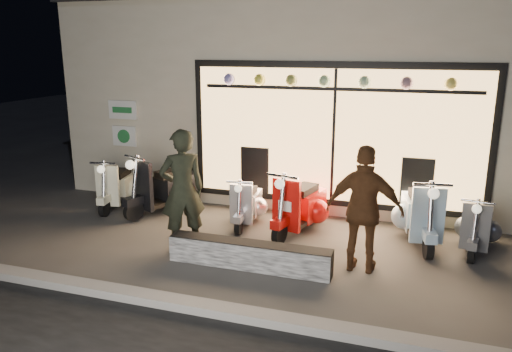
{
  "coord_description": "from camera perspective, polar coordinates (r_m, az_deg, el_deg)",
  "views": [
    {
      "loc": [
        2.24,
        -6.99,
        3.16
      ],
      "look_at": [
        -0.25,
        0.6,
        1.05
      ],
      "focal_mm": 35.0,
      "sensor_mm": 36.0,
      "label": 1
    }
  ],
  "objects": [
    {
      "name": "man",
      "position": [
        7.85,
        -8.42,
        -1.59
      ],
      "size": [
        0.84,
        0.8,
        1.93
      ],
      "primitive_type": "imported",
      "rotation": [
        0.0,
        0.0,
        3.82
      ],
      "color": "black",
      "rests_on": "ground"
    },
    {
      "name": "scooter_silver",
      "position": [
        9.1,
        -0.97,
        -3.14
      ],
      "size": [
        0.47,
        1.25,
        0.89
      ],
      "rotation": [
        0.0,
        0.0,
        0.09
      ],
      "color": "black",
      "rests_on": "ground"
    },
    {
      "name": "graffiti_barrier",
      "position": [
        7.33,
        -0.78,
        -9.03
      ],
      "size": [
        2.42,
        0.28,
        0.4
      ],
      "primitive_type": "cube",
      "color": "black",
      "rests_on": "ground"
    },
    {
      "name": "scooter_blue",
      "position": [
        8.72,
        18.22,
        -4.07
      ],
      "size": [
        0.69,
        1.58,
        1.12
      ],
      "rotation": [
        0.0,
        0.0,
        0.19
      ],
      "color": "black",
      "rests_on": "ground"
    },
    {
      "name": "scooter_red",
      "position": [
        8.76,
        5.28,
        -3.34
      ],
      "size": [
        0.73,
        1.55,
        1.1
      ],
      "rotation": [
        0.0,
        0.0,
        -0.24
      ],
      "color": "black",
      "rests_on": "ground"
    },
    {
      "name": "scooter_cream",
      "position": [
        10.43,
        -15.33,
        -1.08
      ],
      "size": [
        0.59,
        1.4,
        1.0
      ],
      "rotation": [
        0.0,
        0.0,
        0.16
      ],
      "color": "black",
      "rests_on": "ground"
    },
    {
      "name": "kerb",
      "position": [
        6.28,
        -5.43,
        -14.83
      ],
      "size": [
        40.0,
        0.25,
        0.12
      ],
      "primitive_type": "cube",
      "color": "slate",
      "rests_on": "ground"
    },
    {
      "name": "scooter_black",
      "position": [
        9.84,
        -9.82,
        -1.32
      ],
      "size": [
        0.96,
        1.57,
        1.16
      ],
      "rotation": [
        0.0,
        0.0,
        -0.43
      ],
      "color": "black",
      "rests_on": "ground"
    },
    {
      "name": "scooter_grey",
      "position": [
        8.71,
        24.0,
        -5.23
      ],
      "size": [
        0.56,
        1.29,
        0.92
      ],
      "rotation": [
        0.0,
        0.0,
        -0.18
      ],
      "color": "black",
      "rests_on": "ground"
    },
    {
      "name": "shop_building",
      "position": [
        12.22,
        7.66,
        9.71
      ],
      "size": [
        10.2,
        6.23,
        4.2
      ],
      "color": "beige",
      "rests_on": "ground"
    },
    {
      "name": "woman",
      "position": [
        7.16,
        12.3,
        -3.79
      ],
      "size": [
        1.09,
        0.49,
        1.84
      ],
      "primitive_type": "imported",
      "rotation": [
        0.0,
        0.0,
        3.1
      ],
      "color": "#53311A",
      "rests_on": "ground"
    },
    {
      "name": "ground",
      "position": [
        7.99,
        0.35,
        -8.5
      ],
      "size": [
        40.0,
        40.0,
        0.0
      ],
      "primitive_type": "plane",
      "color": "#383533",
      "rests_on": "ground"
    }
  ]
}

